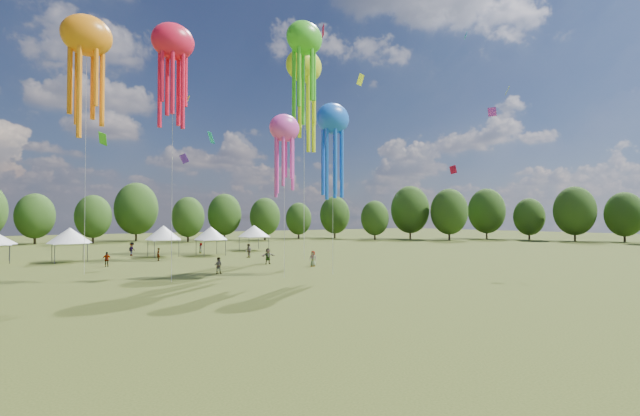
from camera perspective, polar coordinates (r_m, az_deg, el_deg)
ground at (r=22.60m, az=32.73°, el=-14.83°), size 300.00×300.00×0.00m
spectator_near at (r=44.01m, az=-12.94°, el=-7.20°), size 0.97×0.94×1.57m
spectators_far at (r=58.29m, az=-14.10°, el=-5.62°), size 19.52×27.23×1.86m
festival_tents at (r=65.05m, az=-21.90°, el=-3.09°), size 40.19×9.99×4.30m
show_kites at (r=57.00m, az=-6.81°, el=16.10°), size 35.69×25.22×30.81m
small_kites at (r=59.93m, az=-16.48°, el=21.96°), size 71.43×65.53×45.57m
treeline at (r=72.54m, az=-22.59°, el=-0.22°), size 201.57×95.24×13.43m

